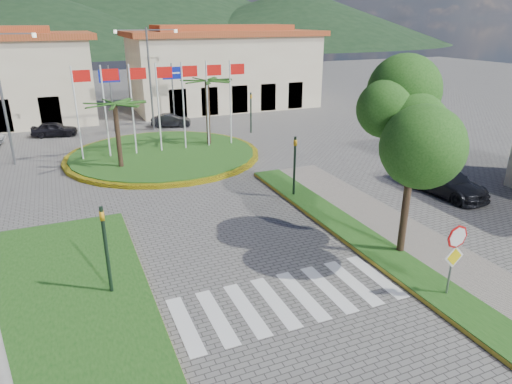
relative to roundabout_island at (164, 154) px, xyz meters
name	(u,v)px	position (x,y,z in m)	size (l,w,h in m)	color
ground	(357,383)	(0.00, -22.00, -0.18)	(160.00, 160.00, 0.00)	#615E5C
sidewalk_right	(471,288)	(6.00, -20.00, -0.10)	(4.00, 28.00, 0.15)	gray
verge_right	(444,296)	(4.80, -20.00, -0.09)	(1.60, 28.00, 0.18)	#1A4B15
median_left	(71,310)	(-6.50, -16.00, -0.09)	(5.00, 14.00, 0.18)	#1A4B15
crosswalk	(286,299)	(0.00, -18.00, -0.17)	(8.00, 3.00, 0.01)	silver
roundabout_island	(164,154)	(0.00, 0.00, 0.00)	(12.70, 12.70, 6.00)	yellow
stop_sign	(455,250)	(4.90, -20.04, 1.61)	(0.80, 0.11, 2.65)	slate
deciduous_tree	(416,123)	(5.50, -17.00, 5.00)	(3.60, 3.60, 6.80)	black
traffic_light_left	(106,243)	(-5.20, -15.50, 1.77)	(0.15, 0.18, 3.20)	black
traffic_light_right	(295,161)	(4.50, -10.00, 1.77)	(0.15, 0.18, 3.20)	black
traffic_light_far	(251,109)	(8.00, 4.00, 1.77)	(0.18, 0.15, 3.20)	black
direction_sign_west	(110,87)	(-2.00, 8.97, 3.35)	(1.60, 0.14, 5.20)	slate
direction_sign_east	(172,84)	(3.00, 8.97, 3.35)	(1.60, 0.14, 5.20)	slate
street_lamp_centre	(150,74)	(1.00, 8.00, 4.32)	(4.80, 0.16, 8.00)	slate
street_lamp_west	(1,92)	(-9.00, 2.00, 4.32)	(4.80, 0.16, 8.00)	slate
building_right	(223,68)	(10.00, 16.00, 3.73)	(19.08, 9.54, 8.05)	beige
hill_far_east	(296,17)	(70.00, 113.00, 8.82)	(120.00, 120.00, 18.00)	black
hill_near_back	(29,21)	(-10.00, 108.00, 7.82)	(110.00, 110.00, 16.00)	black
car_dark_a	(54,129)	(-6.53, 8.95, 0.39)	(1.34, 3.34, 1.14)	black
car_dark_b	(171,120)	(2.59, 8.66, 0.36)	(1.14, 3.27, 1.08)	black
car_side_right	(445,181)	(12.00, -12.67, 0.51)	(1.93, 4.75, 1.38)	black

